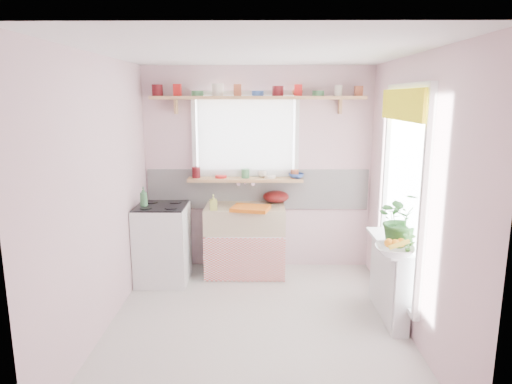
{
  "coord_description": "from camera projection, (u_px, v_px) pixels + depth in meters",
  "views": [
    {
      "loc": [
        0.05,
        -4.0,
        2.13
      ],
      "look_at": [
        -0.01,
        0.55,
        1.18
      ],
      "focal_mm": 32.0,
      "sensor_mm": 36.0,
      "label": 1
    }
  ],
  "objects": [
    {
      "name": "windowsill",
      "position": [
        245.0,
        180.0,
        5.57
      ],
      "size": [
        1.4,
        0.22,
        0.04
      ],
      "primitive_type": "cube",
      "color": "tan",
      "rests_on": "room"
    },
    {
      "name": "dish_tray",
      "position": [
        251.0,
        208.0,
        5.25
      ],
      "size": [
        0.48,
        0.4,
        0.04
      ],
      "primitive_type": "cube",
      "rotation": [
        0.0,
        0.0,
        -0.23
      ],
      "color": "orange",
      "rests_on": "sink_unit"
    },
    {
      "name": "room",
      "position": [
        319.0,
        169.0,
        4.9
      ],
      "size": [
        3.2,
        3.2,
        3.2
      ],
      "color": "beige",
      "rests_on": "ground"
    },
    {
      "name": "jade_plant",
      "position": [
        403.0,
        219.0,
        4.13
      ],
      "size": [
        0.5,
        0.44,
        0.53
      ],
      "primitive_type": "imported",
      "rotation": [
        0.0,
        0.0,
        0.06
      ],
      "color": "#295C24",
      "rests_on": "radiator_ledge"
    },
    {
      "name": "fruit",
      "position": [
        396.0,
        243.0,
        3.96
      ],
      "size": [
        0.2,
        0.14,
        0.1
      ],
      "color": "orange",
      "rests_on": "fruit_bowl"
    },
    {
      "name": "fruit_bowl",
      "position": [
        395.0,
        250.0,
        3.97
      ],
      "size": [
        0.4,
        0.4,
        0.08
      ],
      "primitive_type": "imported",
      "rotation": [
        0.0,
        0.0,
        -0.2
      ],
      "color": "white",
      "rests_on": "radiator_ledge"
    },
    {
      "name": "shelf_vase",
      "position": [
        297.0,
        90.0,
        5.39
      ],
      "size": [
        0.17,
        0.17,
        0.14
      ],
      "primitive_type": "imported",
      "rotation": [
        0.0,
        0.0,
        -0.39
      ],
      "color": "#9C4D30",
      "rests_on": "pine_shelf"
    },
    {
      "name": "sill_bowl",
      "position": [
        296.0,
        176.0,
        5.55
      ],
      "size": [
        0.21,
        0.21,
        0.06
      ],
      "primitive_type": "imported",
      "rotation": [
        0.0,
        0.0,
        -0.18
      ],
      "color": "#3255A5",
      "rests_on": "windowsill"
    },
    {
      "name": "pine_shelf",
      "position": [
        258.0,
        98.0,
        5.35
      ],
      "size": [
        2.52,
        0.24,
        0.04
      ],
      "primitive_type": "cube",
      "color": "tan",
      "rests_on": "room"
    },
    {
      "name": "herb_pot",
      "position": [
        409.0,
        244.0,
        3.96
      ],
      "size": [
        0.12,
        0.09,
        0.21
      ],
      "primitive_type": "imported",
      "rotation": [
        0.0,
        0.0,
        -0.13
      ],
      "color": "#396D2B",
      "rests_on": "radiator_ledge"
    },
    {
      "name": "sill_cup",
      "position": [
        263.0,
        174.0,
        5.61
      ],
      "size": [
        0.11,
        0.11,
        0.08
      ],
      "primitive_type": "imported",
      "rotation": [
        0.0,
        0.0,
        0.05
      ],
      "color": "silver",
      "rests_on": "windowsill"
    },
    {
      "name": "radiator_ledge",
      "position": [
        389.0,
        278.0,
        4.45
      ],
      "size": [
        0.22,
        0.95,
        0.78
      ],
      "color": "white",
      "rests_on": "ground"
    },
    {
      "name": "cooker_bottle",
      "position": [
        144.0,
        197.0,
        5.1
      ],
      "size": [
        0.11,
        0.11,
        0.23
      ],
      "primitive_type": "imported",
      "rotation": [
        0.0,
        0.0,
        0.22
      ],
      "color": "#397244",
      "rests_on": "cooker"
    },
    {
      "name": "cooker",
      "position": [
        163.0,
        243.0,
        5.29
      ],
      "size": [
        0.58,
        0.58,
        0.93
      ],
      "color": "white",
      "rests_on": "ground"
    },
    {
      "name": "shelf_crockery",
      "position": [
        258.0,
        91.0,
        5.34
      ],
      "size": [
        2.47,
        0.11,
        0.12
      ],
      "color": "#590F14",
      "rests_on": "pine_shelf"
    },
    {
      "name": "sink_unit",
      "position": [
        245.0,
        240.0,
        5.53
      ],
      "size": [
        0.95,
        0.65,
        1.11
      ],
      "color": "white",
      "rests_on": "ground"
    },
    {
      "name": "soap_bottle_sink",
      "position": [
        213.0,
        202.0,
        5.24
      ],
      "size": [
        0.1,
        0.1,
        0.18
      ],
      "primitive_type": "imported",
      "rotation": [
        0.0,
        0.0,
        0.2
      ],
      "color": "#C1CB5A",
      "rests_on": "sink_unit"
    },
    {
      "name": "colander",
      "position": [
        276.0,
        197.0,
        5.62
      ],
      "size": [
        0.33,
        0.33,
        0.15
      ],
      "primitive_type": "ellipsoid",
      "rotation": [
        0.0,
        0.0,
        0.03
      ],
      "color": "#540F0E",
      "rests_on": "sink_unit"
    },
    {
      "name": "sill_crockery",
      "position": [
        245.0,
        173.0,
        5.55
      ],
      "size": [
        1.35,
        0.11,
        0.12
      ],
      "color": "#590F14",
      "rests_on": "windowsill"
    }
  ]
}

